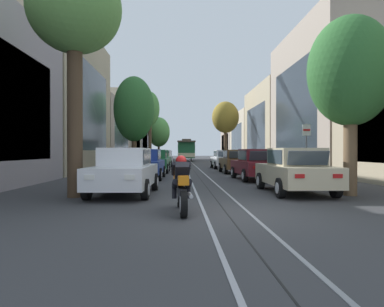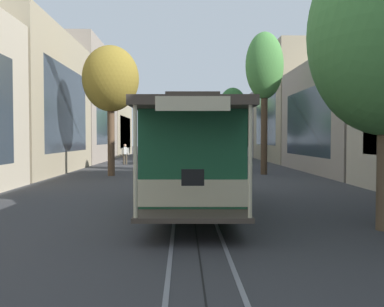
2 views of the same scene
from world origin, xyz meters
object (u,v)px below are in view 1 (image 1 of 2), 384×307
object	(u,v)px
parked_car_green_fourth_left	(160,159)
street_tree_kerb_left_second	(134,109)
street_tree_kerb_left_near	(75,13)
parked_car_blue_second_left	(145,164)
pedestrian_on_left_pavement	(248,157)
street_tree_kerb_right_second	(225,118)
motorcycle_with_rider	(181,185)
parked_car_beige_near_right	(295,170)
street_tree_kerb_left_fourth	(159,132)
cable_car_trolley	(187,150)
street_sign_post	(306,147)
parked_car_maroon_second_right	(256,164)
parked_car_white_fourth_right	(224,159)
street_tree_kerb_left_mid	(150,110)
street_tree_kerb_right_near	(350,72)
parked_car_white_fifth_left	(164,158)
parked_car_brown_mid_right	(236,161)
parked_car_green_mid_left	(155,161)
parked_car_white_near_left	(125,171)

from	to	relation	value
parked_car_green_fourth_left	street_tree_kerb_left_second	distance (m)	6.24
parked_car_green_fourth_left	street_tree_kerb_left_near	world-z (taller)	street_tree_kerb_left_near
parked_car_blue_second_left	parked_car_green_fourth_left	world-z (taller)	same
pedestrian_on_left_pavement	street_tree_kerb_left_second	bearing A→B (deg)	-150.07
street_tree_kerb_right_second	motorcycle_with_rider	xyz separation A→B (m)	(-5.51, -33.27, -4.86)
parked_car_beige_near_right	pedestrian_on_left_pavement	distance (m)	19.33
street_tree_kerb_left_fourth	pedestrian_on_left_pavement	size ratio (longest dim) A/B	4.15
parked_car_green_fourth_left	cable_car_trolley	distance (m)	22.69
parked_car_blue_second_left	street_sign_post	size ratio (longest dim) A/B	1.63
street_tree_kerb_left_near	street_tree_kerb_right_second	size ratio (longest dim) A/B	1.00
street_tree_kerb_left_second	pedestrian_on_left_pavement	bearing A→B (deg)	29.93
parked_car_maroon_second_right	street_tree_kerb_left_second	xyz separation A→B (m)	(-7.25, 8.11, 3.77)
parked_car_white_fourth_right	pedestrian_on_left_pavement	bearing A→B (deg)	33.18
street_tree_kerb_left_near	street_tree_kerb_left_mid	world-z (taller)	street_tree_kerb_left_mid
street_tree_kerb_left_near	street_tree_kerb_right_near	distance (m)	9.20
street_tree_kerb_left_near	street_tree_kerb_left_fourth	bearing A→B (deg)	89.93
street_tree_kerb_left_second	pedestrian_on_left_pavement	world-z (taller)	street_tree_kerb_left_second
parked_car_white_fifth_left	parked_car_brown_mid_right	distance (m)	14.82
parked_car_green_fourth_left	parked_car_white_fifth_left	distance (m)	6.92
parked_car_green_fourth_left	parked_car_white_fifth_left	world-z (taller)	same
cable_car_trolley	parked_car_green_mid_left	bearing A→B (deg)	-95.56
parked_car_green_mid_left	street_tree_kerb_left_second	bearing A→B (deg)	138.05
parked_car_white_fifth_left	street_tree_kerb_left_fourth	world-z (taller)	street_tree_kerb_left_fourth
parked_car_beige_near_right	cable_car_trolley	xyz separation A→B (m)	(-2.92, 40.94, 0.86)
parked_car_white_fifth_left	parked_car_green_fourth_left	bearing A→B (deg)	-90.91
street_tree_kerb_right_near	pedestrian_on_left_pavement	size ratio (longest dim) A/B	3.55
street_tree_kerb_left_second	street_tree_kerb_left_fourth	world-z (taller)	street_tree_kerb_left_second
parked_car_white_fifth_left	motorcycle_with_rider	distance (m)	29.10
street_tree_kerb_right_near	pedestrian_on_left_pavement	distance (m)	20.17
parked_car_brown_mid_right	parked_car_white_fourth_right	size ratio (longest dim) A/B	1.00
street_tree_kerb_right_second	street_tree_kerb_left_near	bearing A→B (deg)	-106.34
parked_car_beige_near_right	street_tree_kerb_right_second	xyz separation A→B (m)	(1.51, 29.56, 4.71)
parked_car_beige_near_right	cable_car_trolley	size ratio (longest dim) A/B	0.48
parked_car_blue_second_left	street_tree_kerb_left_fourth	xyz separation A→B (m)	(-1.46, 37.51, 3.78)
parked_car_white_fifth_left	cable_car_trolley	distance (m)	15.84
street_tree_kerb_right_second	parked_car_blue_second_left	bearing A→B (deg)	-107.81
pedestrian_on_left_pavement	street_sign_post	distance (m)	16.46
parked_car_blue_second_left	street_tree_kerb_left_mid	distance (m)	22.99
parked_car_white_fifth_left	street_tree_kerb_left_near	world-z (taller)	street_tree_kerb_left_near
street_tree_kerb_left_near	motorcycle_with_rider	size ratio (longest dim) A/B	3.77
parked_car_white_near_left	parked_car_brown_mid_right	bearing A→B (deg)	64.02
street_sign_post	pedestrian_on_left_pavement	bearing A→B (deg)	87.60
pedestrian_on_left_pavement	cable_car_trolley	bearing A→B (deg)	103.12
parked_car_white_near_left	street_tree_kerb_left_fourth	distance (m)	44.46
parked_car_white_fourth_right	street_tree_kerb_left_mid	size ratio (longest dim) A/B	0.52
street_tree_kerb_left_mid	street_tree_kerb_right_second	distance (m)	9.04
street_tree_kerb_left_second	street_tree_kerb_right_near	xyz separation A→B (m)	(9.00, -14.44, -0.48)
parked_car_beige_near_right	street_tree_kerb_left_fourth	bearing A→B (deg)	99.42
parked_car_maroon_second_right	cable_car_trolley	bearing A→B (deg)	94.54
parked_car_maroon_second_right	parked_car_white_fourth_right	distance (m)	12.04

